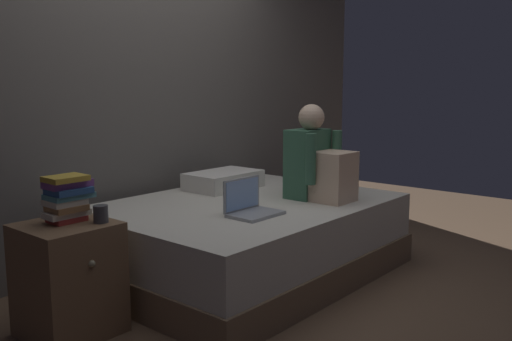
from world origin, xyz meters
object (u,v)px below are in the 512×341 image
Objects in this scene: laptop at (250,206)px; book_stack at (67,197)px; mug at (101,214)px; pillow at (223,180)px; bed at (247,238)px; person_sitting at (318,163)px; nightstand at (69,279)px.

laptop is 1.07m from book_stack.
book_stack is at bearing 122.60° from mug.
laptop is 0.89m from pillow.
laptop is at bearing -125.84° from pillow.
book_stack reaches higher than bed.
bed is 3.05× the size of person_sitting.
laptop reaches higher than mug.
bed is at bearing 1.43° from mug.
nightstand is 1.79m from person_sitting.
person_sitting is 0.69m from laptop.
book_stack is at bearing -167.68° from pillow.
mug is (-1.41, -0.48, 0.06)m from pillow.
mug is at bearing 164.92° from laptop.
bed is 22.22× the size of mug.
person_sitting reaches higher than laptop.
nightstand is at bearing 160.59° from laptop.
pillow is 6.22× the size of mug.
laptop is at bearing -15.08° from mug.
book_stack is at bearing 174.56° from bed.
pillow is (0.52, 0.72, 0.01)m from laptop.
mug is at bearing -161.25° from pillow.
book_stack reaches higher than laptop.
mug is at bearing -178.57° from bed.
book_stack reaches higher than nightstand.
bed is at bearing -3.99° from nightstand.
laptop is (1.02, -0.36, 0.27)m from nightstand.
person_sitting is at bearing -4.04° from laptop.
nightstand is 6.56× the size of mug.
pillow reaches higher than nightstand.
mug is at bearing -42.69° from nightstand.
bed is 3.57× the size of pillow.
nightstand reaches higher than bed.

